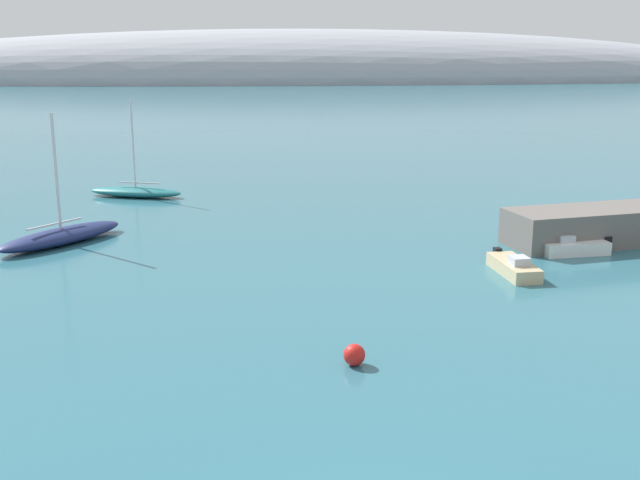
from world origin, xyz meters
TOP-DOWN VIEW (x-y plane):
  - distant_ridge at (17.65, 247.01)m, footprint 325.52×64.73m
  - sailboat_navy_near_shore at (-13.36, 30.66)m, footprint 7.19×7.97m
  - sailboat_teal_outer_mooring at (-10.88, 45.10)m, footprint 7.58×4.11m
  - motorboat_white_foreground at (15.51, 25.60)m, footprint 4.29×2.27m
  - motorboat_sand_outer at (10.86, 21.90)m, footprint 1.65×4.49m
  - mooring_buoy_red at (1.14, 11.13)m, footprint 0.80×0.80m

SIDE VIEW (x-z plane):
  - distant_ridge at x=17.65m, z-range -16.65..16.65m
  - motorboat_sand_outer at x=10.86m, z-range -0.15..0.92m
  - mooring_buoy_red at x=1.14m, z-range 0.00..0.80m
  - motorboat_white_foreground at x=15.51m, z-range -0.16..0.96m
  - sailboat_teal_outer_mooring at x=-10.88m, z-range -3.24..4.11m
  - sailboat_navy_near_shore at x=-13.36m, z-range -3.30..4.30m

